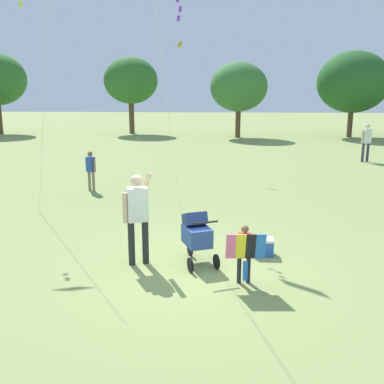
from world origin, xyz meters
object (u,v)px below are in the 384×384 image
stroller (196,233)px  person_sitting_far (91,168)px  person_adult_flyer (138,211)px  cooler_box (262,247)px  child_with_butterfly_kite (245,249)px  person_red_shirt (366,139)px

stroller → person_sitting_far: (-3.84, 6.04, 0.18)m
person_adult_flyer → cooler_box: bearing=14.5°
stroller → child_with_butterfly_kite: bearing=-45.7°
child_with_butterfly_kite → person_red_shirt: 15.19m
stroller → person_adult_flyer: bearing=-173.8°
person_red_shirt → cooler_box: (-5.94, -12.38, -0.87)m
person_red_shirt → stroller: bearing=-119.4°
person_adult_flyer → stroller: person_adult_flyer is taller
child_with_butterfly_kite → person_sitting_far: 8.39m
child_with_butterfly_kite → person_sitting_far: (-4.72, 6.93, 0.15)m
stroller → person_sitting_far: size_ratio=0.84×
child_with_butterfly_kite → person_sitting_far: person_sitting_far is taller
person_adult_flyer → cooler_box: 2.66m
stroller → cooler_box: 1.47m
stroller → person_red_shirt: size_ratio=0.63×
person_red_shirt → person_sitting_far: bearing=-148.3°
child_with_butterfly_kite → stroller: 1.25m
person_red_shirt → person_adult_flyer: bearing=-122.7°
person_red_shirt → cooler_box: person_red_shirt is taller
child_with_butterfly_kite → person_red_shirt: person_red_shirt is taller
child_with_butterfly_kite → stroller: child_with_butterfly_kite is taller
person_sitting_far → person_adult_flyer: bearing=-66.1°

